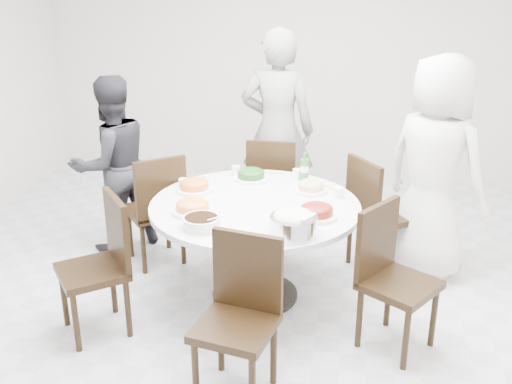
# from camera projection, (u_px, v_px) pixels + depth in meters

# --- Properties ---
(floor) EXTENTS (6.00, 6.00, 0.01)m
(floor) POSITION_uv_depth(u_px,v_px,m) (273.00, 305.00, 4.39)
(floor) COLOR silver
(floor) RESTS_ON ground
(wall_back) EXTENTS (6.00, 0.01, 2.80)m
(wall_back) POSITION_uv_depth(u_px,v_px,m) (309.00, 54.00, 6.65)
(wall_back) COLOR silver
(wall_back) RESTS_ON ground
(dining_table) EXTENTS (1.50, 1.50, 0.75)m
(dining_table) POSITION_uv_depth(u_px,v_px,m) (255.00, 251.00, 4.39)
(dining_table) COLOR silver
(dining_table) RESTS_ON floor
(chair_ne) EXTENTS (0.58, 0.58, 0.95)m
(chair_ne) POSITION_uv_depth(u_px,v_px,m) (381.00, 214.00, 4.78)
(chair_ne) COLOR black
(chair_ne) RESTS_ON floor
(chair_n) EXTENTS (0.42, 0.42, 0.95)m
(chair_n) POSITION_uv_depth(u_px,v_px,m) (273.00, 187.00, 5.36)
(chair_n) COLOR black
(chair_n) RESTS_ON floor
(chair_nw) EXTENTS (0.59, 0.59, 0.95)m
(chair_nw) POSITION_uv_depth(u_px,v_px,m) (154.00, 208.00, 4.90)
(chair_nw) COLOR black
(chair_nw) RESTS_ON floor
(chair_sw) EXTENTS (0.59, 0.59, 0.95)m
(chair_sw) POSITION_uv_depth(u_px,v_px,m) (92.00, 269.00, 3.93)
(chair_sw) COLOR black
(chair_sw) RESTS_ON floor
(chair_s) EXTENTS (0.50, 0.50, 0.95)m
(chair_s) POSITION_uv_depth(u_px,v_px,m) (235.00, 324.00, 3.33)
(chair_s) COLOR black
(chair_s) RESTS_ON floor
(chair_se) EXTENTS (0.58, 0.58, 0.95)m
(chair_se) POSITION_uv_depth(u_px,v_px,m) (400.00, 282.00, 3.76)
(chair_se) COLOR black
(chair_se) RESTS_ON floor
(diner_right) EXTENTS (1.01, 0.97, 1.75)m
(diner_right) POSITION_uv_depth(u_px,v_px,m) (435.00, 168.00, 4.61)
(diner_right) COLOR silver
(diner_right) RESTS_ON floor
(diner_middle) EXTENTS (0.68, 0.45, 1.85)m
(diner_middle) POSITION_uv_depth(u_px,v_px,m) (277.00, 130.00, 5.44)
(diner_middle) COLOR black
(diner_middle) RESTS_ON floor
(diner_left) EXTENTS (0.92, 0.93, 1.51)m
(diner_left) POSITION_uv_depth(u_px,v_px,m) (112.00, 165.00, 5.06)
(diner_left) COLOR black
(diner_left) RESTS_ON floor
(dish_greens) EXTENTS (0.27, 0.27, 0.07)m
(dish_greens) POSITION_uv_depth(u_px,v_px,m) (251.00, 176.00, 4.70)
(dish_greens) COLOR white
(dish_greens) RESTS_ON dining_table
(dish_pale) EXTENTS (0.24, 0.24, 0.06)m
(dish_pale) POSITION_uv_depth(u_px,v_px,m) (311.00, 188.00, 4.46)
(dish_pale) COLOR white
(dish_pale) RESTS_ON dining_table
(dish_orange) EXTENTS (0.28, 0.28, 0.07)m
(dish_orange) POSITION_uv_depth(u_px,v_px,m) (194.00, 186.00, 4.48)
(dish_orange) COLOR white
(dish_orange) RESTS_ON dining_table
(dish_redbrown) EXTENTS (0.28, 0.28, 0.07)m
(dish_redbrown) POSITION_uv_depth(u_px,v_px,m) (317.00, 212.00, 4.01)
(dish_redbrown) COLOR white
(dish_redbrown) RESTS_ON dining_table
(dish_tofu) EXTENTS (0.29, 0.29, 0.08)m
(dish_tofu) POSITION_uv_depth(u_px,v_px,m) (193.00, 208.00, 4.09)
(dish_tofu) COLOR white
(dish_tofu) RESTS_ON dining_table
(rice_bowl) EXTENTS (0.30, 0.30, 0.13)m
(rice_bowl) POSITION_uv_depth(u_px,v_px,m) (294.00, 226.00, 3.74)
(rice_bowl) COLOR silver
(rice_bowl) RESTS_ON dining_table
(soup_bowl) EXTENTS (0.24, 0.24, 0.07)m
(soup_bowl) POSITION_uv_depth(u_px,v_px,m) (201.00, 222.00, 3.85)
(soup_bowl) COLOR white
(soup_bowl) RESTS_ON dining_table
(beverage_bottle) EXTENTS (0.07, 0.07, 0.23)m
(beverage_bottle) POSITION_uv_depth(u_px,v_px,m) (305.00, 167.00, 4.66)
(beverage_bottle) COLOR #29682A
(beverage_bottle) RESTS_ON dining_table
(tea_cups) EXTENTS (0.07, 0.07, 0.08)m
(tea_cups) POSITION_uv_depth(u_px,v_px,m) (263.00, 172.00, 4.78)
(tea_cups) COLOR white
(tea_cups) RESTS_ON dining_table
(chopsticks) EXTENTS (0.24, 0.04, 0.01)m
(chopsticks) POSITION_uv_depth(u_px,v_px,m) (264.00, 174.00, 4.84)
(chopsticks) COLOR tan
(chopsticks) RESTS_ON dining_table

